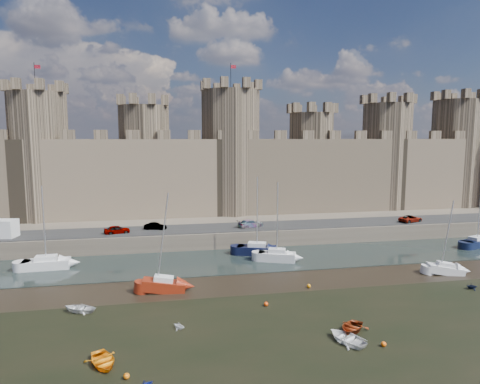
{
  "coord_description": "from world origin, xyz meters",
  "views": [
    {
      "loc": [
        -11.64,
        -32.17,
        16.94
      ],
      "look_at": [
        -1.24,
        22.0,
        9.79
      ],
      "focal_mm": 32.0,
      "sensor_mm": 36.0,
      "label": 1
    }
  ],
  "objects_px": {
    "car_1": "(155,226)",
    "sailboat_2": "(277,255)",
    "car_0": "(117,230)",
    "car_3": "(411,219)",
    "dinghy_0": "(103,361)",
    "sailboat_5": "(445,269)",
    "sailboat_1": "(257,249)",
    "sailboat_4": "(164,285)",
    "sailboat_0": "(46,263)",
    "car_2": "(251,223)",
    "sailboat_3": "(477,242)"
  },
  "relations": [
    {
      "from": "dinghy_0",
      "to": "sailboat_0",
      "type": "bearing_deg",
      "value": 89.84
    },
    {
      "from": "sailboat_2",
      "to": "dinghy_0",
      "type": "xyz_separation_m",
      "value": [
        -20.03,
        -23.45,
        -0.5
      ]
    },
    {
      "from": "sailboat_4",
      "to": "dinghy_0",
      "type": "xyz_separation_m",
      "value": [
        -4.7,
        -14.76,
        -0.45
      ]
    },
    {
      "from": "sailboat_1",
      "to": "sailboat_3",
      "type": "xyz_separation_m",
      "value": [
        34.53,
        -1.92,
        -0.09
      ]
    },
    {
      "from": "car_3",
      "to": "sailboat_1",
      "type": "xyz_separation_m",
      "value": [
        -28.24,
        -6.24,
        -2.23
      ]
    },
    {
      "from": "car_1",
      "to": "car_3",
      "type": "bearing_deg",
      "value": -76.76
    },
    {
      "from": "car_1",
      "to": "car_2",
      "type": "xyz_separation_m",
      "value": [
        15.03,
        -0.93,
        0.07
      ]
    },
    {
      "from": "car_3",
      "to": "sailboat_5",
      "type": "xyz_separation_m",
      "value": [
        -7.18,
        -18.94,
        -2.41
      ]
    },
    {
      "from": "sailboat_2",
      "to": "sailboat_5",
      "type": "bearing_deg",
      "value": -3.6
    },
    {
      "from": "sailboat_0",
      "to": "sailboat_3",
      "type": "xyz_separation_m",
      "value": [
        62.65,
        -0.58,
        -0.05
      ]
    },
    {
      "from": "car_0",
      "to": "sailboat_3",
      "type": "xyz_separation_m",
      "value": [
        54.49,
        -8.55,
        -2.36
      ]
    },
    {
      "from": "sailboat_0",
      "to": "dinghy_0",
      "type": "relative_size",
      "value": 3.2
    },
    {
      "from": "car_3",
      "to": "dinghy_0",
      "type": "xyz_separation_m",
      "value": [
        -46.32,
        -33.3,
        -2.75
      ]
    },
    {
      "from": "car_3",
      "to": "sailboat_2",
      "type": "bearing_deg",
      "value": 91.96
    },
    {
      "from": "sailboat_1",
      "to": "sailboat_3",
      "type": "bearing_deg",
      "value": 16.82
    },
    {
      "from": "sailboat_5",
      "to": "car_1",
      "type": "bearing_deg",
      "value": 164.42
    },
    {
      "from": "sailboat_1",
      "to": "sailboat_0",
      "type": "bearing_deg",
      "value": -157.26
    },
    {
      "from": "car_0",
      "to": "car_2",
      "type": "height_order",
      "value": "car_0"
    },
    {
      "from": "car_0",
      "to": "sailboat_5",
      "type": "height_order",
      "value": "sailboat_5"
    },
    {
      "from": "car_1",
      "to": "sailboat_3",
      "type": "height_order",
      "value": "sailboat_3"
    },
    {
      "from": "sailboat_4",
      "to": "car_0",
      "type": "bearing_deg",
      "value": 114.85
    },
    {
      "from": "sailboat_5",
      "to": "sailboat_1",
      "type": "bearing_deg",
      "value": 164.06
    },
    {
      "from": "car_2",
      "to": "sailboat_3",
      "type": "bearing_deg",
      "value": -124.79
    },
    {
      "from": "car_0",
      "to": "car_1",
      "type": "bearing_deg",
      "value": -85.39
    },
    {
      "from": "car_0",
      "to": "dinghy_0",
      "type": "distance_m",
      "value": 33.86
    },
    {
      "from": "car_0",
      "to": "car_1",
      "type": "relative_size",
      "value": 1.1
    },
    {
      "from": "car_0",
      "to": "car_3",
      "type": "bearing_deg",
      "value": -102.88
    },
    {
      "from": "car_0",
      "to": "sailboat_2",
      "type": "distance_m",
      "value": 24.3
    },
    {
      "from": "car_0",
      "to": "sailboat_3",
      "type": "distance_m",
      "value": 55.21
    },
    {
      "from": "car_2",
      "to": "sailboat_2",
      "type": "height_order",
      "value": "sailboat_2"
    },
    {
      "from": "car_1",
      "to": "sailboat_2",
      "type": "xyz_separation_m",
      "value": [
        16.3,
        -11.96,
        -2.21
      ]
    },
    {
      "from": "sailboat_1",
      "to": "sailboat_5",
      "type": "height_order",
      "value": "sailboat_1"
    },
    {
      "from": "sailboat_0",
      "to": "sailboat_2",
      "type": "xyz_separation_m",
      "value": [
        30.08,
        -2.26,
        0.02
      ]
    },
    {
      "from": "sailboat_4",
      "to": "car_1",
      "type": "bearing_deg",
      "value": 98.35
    },
    {
      "from": "sailboat_3",
      "to": "car_2",
      "type": "bearing_deg",
      "value": 146.68
    },
    {
      "from": "car_0",
      "to": "sailboat_4",
      "type": "bearing_deg",
      "value": -173.21
    },
    {
      "from": "car_0",
      "to": "sailboat_2",
      "type": "bearing_deg",
      "value": -127.45
    },
    {
      "from": "car_0",
      "to": "sailboat_5",
      "type": "relative_size",
      "value": 0.4
    },
    {
      "from": "sailboat_5",
      "to": "dinghy_0",
      "type": "height_order",
      "value": "sailboat_5"
    },
    {
      "from": "sailboat_4",
      "to": "sailboat_5",
      "type": "bearing_deg",
      "value": 4.96
    },
    {
      "from": "sailboat_1",
      "to": "car_1",
      "type": "bearing_deg",
      "value": 169.81
    },
    {
      "from": "car_2",
      "to": "dinghy_0",
      "type": "distance_m",
      "value": 39.34
    },
    {
      "from": "car_2",
      "to": "sailboat_4",
      "type": "bearing_deg",
      "value": 125.16
    },
    {
      "from": "car_2",
      "to": "sailboat_1",
      "type": "height_order",
      "value": "sailboat_1"
    },
    {
      "from": "sailboat_0",
      "to": "car_2",
      "type": "bearing_deg",
      "value": 14.53
    },
    {
      "from": "car_2",
      "to": "car_3",
      "type": "relative_size",
      "value": 1.01
    },
    {
      "from": "car_0",
      "to": "dinghy_0",
      "type": "height_order",
      "value": "car_0"
    },
    {
      "from": "sailboat_1",
      "to": "sailboat_3",
      "type": "height_order",
      "value": "sailboat_1"
    },
    {
      "from": "sailboat_1",
      "to": "sailboat_5",
      "type": "distance_m",
      "value": 24.6
    },
    {
      "from": "car_0",
      "to": "sailboat_4",
      "type": "distance_m",
      "value": 20.18
    }
  ]
}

